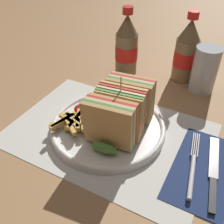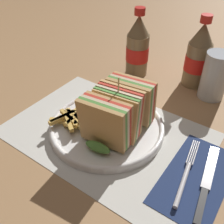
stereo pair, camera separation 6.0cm
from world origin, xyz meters
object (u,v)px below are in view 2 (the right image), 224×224
(coke_bottle_near, at_px, (138,48))
(glass_near, at_px, (214,79))
(plate_main, at_px, (107,126))
(coke_bottle_far, at_px, (198,57))
(fork, at_px, (185,177))
(knife, at_px, (207,182))
(club_sandwich, at_px, (118,112))

(coke_bottle_near, xyz_separation_m, glass_near, (0.23, 0.01, -0.03))
(plate_main, xyz_separation_m, coke_bottle_near, (-0.08, 0.26, 0.08))
(coke_bottle_near, bearing_deg, coke_bottle_far, 15.15)
(plate_main, bearing_deg, fork, -8.17)
(fork, height_order, coke_bottle_near, coke_bottle_near)
(coke_bottle_near, bearing_deg, knife, -40.86)
(fork, distance_m, coke_bottle_far, 0.37)
(coke_bottle_near, bearing_deg, fork, -45.83)
(plate_main, xyz_separation_m, coke_bottle_far, (0.08, 0.31, 0.08))
(plate_main, distance_m, knife, 0.24)
(coke_bottle_near, height_order, glass_near, coke_bottle_near)
(knife, xyz_separation_m, glass_near, (-0.09, 0.29, 0.05))
(coke_bottle_near, xyz_separation_m, coke_bottle_far, (0.17, 0.04, 0.00))
(club_sandwich, height_order, coke_bottle_near, coke_bottle_near)
(club_sandwich, bearing_deg, plate_main, 175.63)
(knife, bearing_deg, fork, -167.95)
(club_sandwich, height_order, knife, club_sandwich)
(club_sandwich, relative_size, fork, 0.99)
(plate_main, distance_m, fork, 0.21)
(fork, xyz_separation_m, coke_bottle_near, (-0.28, 0.29, 0.08))
(plate_main, relative_size, knife, 1.38)
(fork, distance_m, glass_near, 0.31)
(fork, relative_size, coke_bottle_far, 0.89)
(fork, relative_size, knife, 0.93)
(knife, distance_m, glass_near, 0.31)
(club_sandwich, xyz_separation_m, fork, (0.17, -0.03, -0.06))
(plate_main, xyz_separation_m, fork, (0.20, -0.03, -0.00))
(coke_bottle_near, relative_size, glass_near, 1.58)
(plate_main, bearing_deg, coke_bottle_near, 107.10)
(coke_bottle_near, distance_m, glass_near, 0.23)
(glass_near, bearing_deg, fork, -79.63)
(knife, bearing_deg, plate_main, 167.08)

